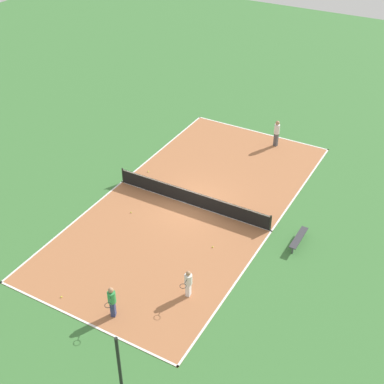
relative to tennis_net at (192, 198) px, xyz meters
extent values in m
plane|color=#3D7538|center=(0.00, 0.00, -0.52)|extent=(80.00, 80.00, 0.00)
cube|color=#AD6B42|center=(0.00, 0.00, -0.51)|extent=(9.70, 19.56, 0.02)
cube|color=white|center=(-4.80, 0.00, -0.50)|extent=(0.10, 19.56, 0.00)
cube|color=white|center=(4.80, 0.00, -0.50)|extent=(0.10, 19.56, 0.00)
cube|color=white|center=(0.00, -9.73, -0.50)|extent=(9.70, 0.10, 0.00)
cube|color=white|center=(0.00, 9.73, -0.50)|extent=(9.70, 0.10, 0.00)
cube|color=white|center=(0.00, 0.00, -0.50)|extent=(9.70, 0.10, 0.00)
cylinder|color=black|center=(-4.70, 0.00, -0.01)|extent=(0.10, 0.10, 0.97)
cylinder|color=black|center=(4.70, 0.00, -0.01)|extent=(0.10, 0.10, 0.97)
cube|color=black|center=(0.00, 0.00, -0.03)|extent=(9.40, 0.03, 0.92)
cube|color=white|center=(0.00, 0.00, 0.40)|extent=(9.40, 0.04, 0.06)
cube|color=#333338|center=(-6.37, 0.29, -0.09)|extent=(0.36, 1.92, 0.04)
cylinder|color=#4C4C51|center=(-6.37, -0.52, -0.31)|extent=(0.08, 0.08, 0.41)
cylinder|color=#4C4C51|center=(-6.37, 1.10, -0.31)|extent=(0.08, 0.08, 0.41)
cube|color=#4C4C51|center=(-1.56, -8.56, -0.04)|extent=(0.29, 0.25, 0.91)
cylinder|color=white|center=(-1.56, -8.56, 0.73)|extent=(0.44, 0.44, 0.64)
sphere|color=#A87A56|center=(-1.56, -8.56, 1.18)|extent=(0.27, 0.27, 0.27)
cube|color=white|center=(-3.26, 6.15, -0.13)|extent=(0.23, 0.27, 0.73)
cylinder|color=silver|center=(-3.26, 6.15, 0.49)|extent=(0.40, 0.40, 0.51)
sphere|color=#A87A56|center=(-3.26, 6.15, 0.85)|extent=(0.22, 0.22, 0.22)
cylinder|color=#262626|center=(-3.30, 6.47, 0.61)|extent=(0.06, 0.28, 0.03)
torus|color=black|center=(-3.33, 6.75, 0.61)|extent=(0.34, 0.34, 0.02)
cube|color=navy|center=(-1.01, 8.80, -0.09)|extent=(0.28, 0.31, 0.81)
cylinder|color=green|center=(-1.01, 8.80, 0.61)|extent=(0.47, 0.47, 0.57)
sphere|color=#A87A56|center=(-1.01, 8.80, 1.01)|extent=(0.24, 0.24, 0.24)
cylinder|color=#262626|center=(-1.13, 9.09, 0.75)|extent=(0.14, 0.27, 0.03)
torus|color=black|center=(-1.25, 9.35, 0.75)|extent=(0.40, 0.40, 0.02)
sphere|color=#CCE033|center=(2.57, 2.30, -0.46)|extent=(0.07, 0.07, 0.07)
sphere|color=#CCE033|center=(1.68, 9.10, -0.46)|extent=(0.07, 0.07, 0.07)
sphere|color=#CCE033|center=(-2.70, 2.68, -0.46)|extent=(0.07, 0.07, 0.07)
sphere|color=#CCE033|center=(4.02, -1.66, -0.46)|extent=(0.07, 0.07, 0.07)
cylinder|color=black|center=(-4.00, 12.25, 1.41)|extent=(0.12, 0.12, 3.85)
camera|label=1|loc=(-11.86, 21.16, 17.24)|focal=50.00mm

